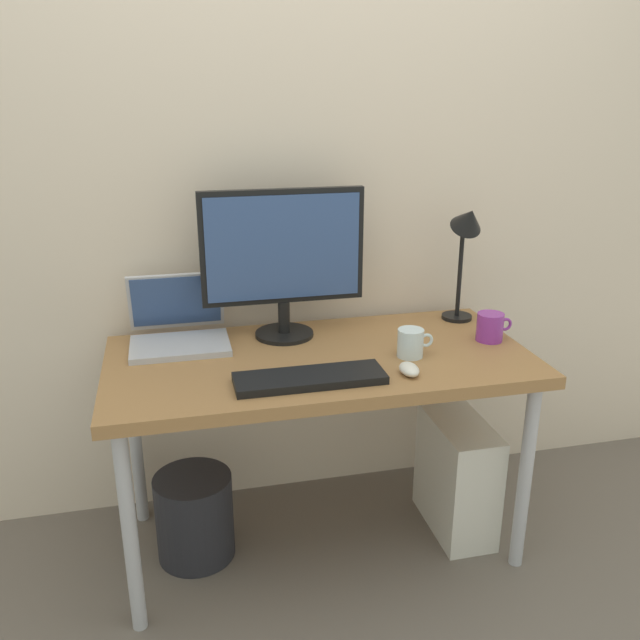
{
  "coord_description": "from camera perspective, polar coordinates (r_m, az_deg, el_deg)",
  "views": [
    {
      "loc": [
        -0.45,
        -1.92,
        1.52
      ],
      "look_at": [
        0.0,
        0.0,
        0.83
      ],
      "focal_mm": 37.36,
      "sensor_mm": 36.0,
      "label": 1
    }
  ],
  "objects": [
    {
      "name": "ground_plane",
      "position": [
        2.49,
        0.0,
        -18.24
      ],
      "size": [
        6.0,
        6.0,
        0.0
      ],
      "primitive_type": "plane",
      "color": "#665B51"
    },
    {
      "name": "back_wall",
      "position": [
        2.36,
        -2.23,
        14.07
      ],
      "size": [
        4.4,
        0.04,
        2.6
      ],
      "primitive_type": "cube",
      "color": "beige",
      "rests_on": "ground_plane"
    },
    {
      "name": "desk",
      "position": [
        2.16,
        0.0,
        -4.63
      ],
      "size": [
        1.35,
        0.66,
        0.71
      ],
      "color": "olive",
      "rests_on": "ground_plane"
    },
    {
      "name": "monitor",
      "position": [
        2.21,
        -3.19,
        5.56
      ],
      "size": [
        0.54,
        0.2,
        0.5
      ],
      "color": "black",
      "rests_on": "desk"
    },
    {
      "name": "laptop",
      "position": [
        2.26,
        -12.02,
        -0.54
      ],
      "size": [
        0.32,
        0.28,
        0.22
      ],
      "color": "#B2B2B7",
      "rests_on": "desk"
    },
    {
      "name": "desk_lamp",
      "position": [
        2.4,
        12.43,
        6.96
      ],
      "size": [
        0.11,
        0.16,
        0.44
      ],
      "color": "black",
      "rests_on": "desk"
    },
    {
      "name": "keyboard",
      "position": [
        1.94,
        -0.88,
        -5.01
      ],
      "size": [
        0.44,
        0.14,
        0.02
      ],
      "primitive_type": "cube",
      "color": "black",
      "rests_on": "desk"
    },
    {
      "name": "mouse",
      "position": [
        2.0,
        7.65,
        -4.21
      ],
      "size": [
        0.06,
        0.09,
        0.03
      ],
      "primitive_type": "ellipsoid",
      "color": "silver",
      "rests_on": "desk"
    },
    {
      "name": "coffee_mug",
      "position": [
        2.31,
        14.4,
        -0.59
      ],
      "size": [
        0.12,
        0.09,
        0.1
      ],
      "color": "purple",
      "rests_on": "desk"
    },
    {
      "name": "glass_cup",
      "position": [
        2.13,
        7.79,
        -1.95
      ],
      "size": [
        0.12,
        0.08,
        0.09
      ],
      "color": "silver",
      "rests_on": "desk"
    },
    {
      "name": "computer_tower",
      "position": [
        2.48,
        11.64,
        -12.89
      ],
      "size": [
        0.18,
        0.36,
        0.42
      ],
      "primitive_type": "cube",
      "color": "silver",
      "rests_on": "ground_plane"
    },
    {
      "name": "wastebasket",
      "position": [
        2.38,
        -10.68,
        -16.18
      ],
      "size": [
        0.26,
        0.26,
        0.3
      ],
      "primitive_type": "cylinder",
      "color": "#232328",
      "rests_on": "ground_plane"
    }
  ]
}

